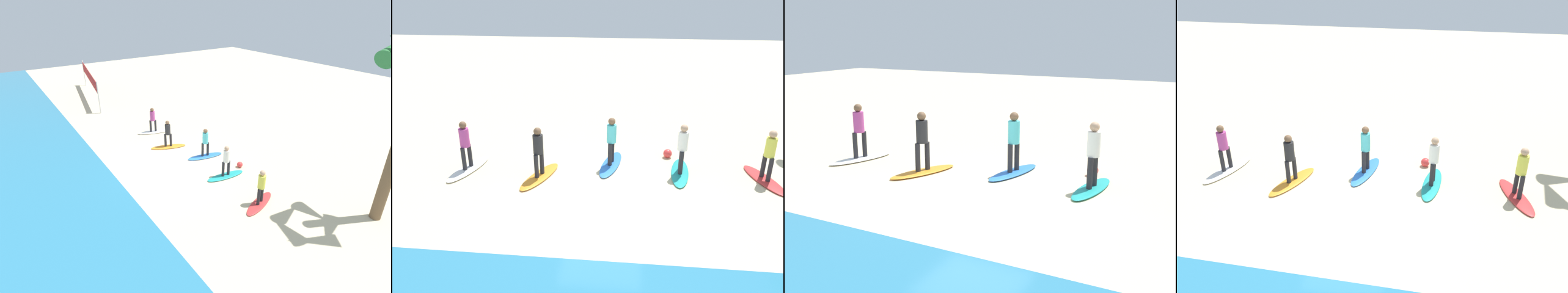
{
  "view_description": "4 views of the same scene",
  "coord_description": "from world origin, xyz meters",
  "views": [
    {
      "loc": [
        -12.48,
        7.09,
        8.3
      ],
      "look_at": [
        -0.82,
        -0.93,
        1.24
      ],
      "focal_mm": 28.12,
      "sensor_mm": 36.0,
      "label": 1
    },
    {
      "loc": [
        -0.63,
        10.36,
        6.18
      ],
      "look_at": [
        0.61,
        -1.85,
        0.76
      ],
      "focal_mm": 37.03,
      "sensor_mm": 36.0,
      "label": 2
    },
    {
      "loc": [
        -5.36,
        9.74,
        3.86
      ],
      "look_at": [
        0.71,
        -1.72,
        0.75
      ],
      "focal_mm": 44.6,
      "sensor_mm": 36.0,
      "label": 3
    },
    {
      "loc": [
        -2.65,
        9.46,
        6.88
      ],
      "look_at": [
        -0.5,
        -1.52,
        1.3
      ],
      "focal_mm": 36.15,
      "sensor_mm": 36.0,
      "label": 4
    }
  ],
  "objects": [
    {
      "name": "surfer_orange",
      "position": [
        2.08,
        -0.93,
        1.04
      ],
      "size": [
        0.32,
        0.44,
        1.64
      ],
      "color": "#232328",
      "rests_on": "surfboard_orange"
    },
    {
      "name": "surfboard_teal",
      "position": [
        -2.45,
        -1.65,
        0.04
      ],
      "size": [
        0.78,
        2.15,
        0.09
      ],
      "primitive_type": "ellipsoid",
      "rotation": [
        0.0,
        0.0,
        1.46
      ],
      "color": "teal",
      "rests_on": "ground"
    },
    {
      "name": "surfer_white",
      "position": [
        4.58,
        -1.22,
        1.04
      ],
      "size": [
        0.32,
        0.45,
        1.64
      ],
      "color": "#232328",
      "rests_on": "surfboard_white"
    },
    {
      "name": "ground_plane",
      "position": [
        0.0,
        0.0,
        0.0
      ],
      "size": [
        60.0,
        60.0,
        0.0
      ],
      "primitive_type": "plane",
      "color": "beige"
    },
    {
      "name": "surfboard_white",
      "position": [
        4.58,
        -1.22,
        0.04
      ],
      "size": [
        1.14,
        2.17,
        0.09
      ],
      "primitive_type": "ellipsoid",
      "rotation": [
        0.0,
        0.0,
        1.28
      ],
      "color": "white",
      "rests_on": "ground"
    },
    {
      "name": "surfer_teal",
      "position": [
        -2.45,
        -1.65,
        1.04
      ],
      "size": [
        0.32,
        0.46,
        1.64
      ],
      "color": "#232328",
      "rests_on": "surfboard_teal"
    },
    {
      "name": "surfboard_orange",
      "position": [
        2.08,
        -0.93,
        0.04
      ],
      "size": [
        1.26,
        2.16,
        0.09
      ],
      "primitive_type": "ellipsoid",
      "rotation": [
        0.0,
        0.0,
        1.21
      ],
      "color": "orange",
      "rests_on": "ground"
    },
    {
      "name": "surfer_red",
      "position": [
        -5.06,
        -1.42,
        1.04
      ],
      "size": [
        0.32,
        0.44,
        1.64
      ],
      "color": "#232328",
      "rests_on": "surfboard_red"
    },
    {
      "name": "surfboard_red",
      "position": [
        -5.06,
        -1.42,
        0.04
      ],
      "size": [
        1.21,
        2.17,
        0.09
      ],
      "primitive_type": "ellipsoid",
      "rotation": [
        0.0,
        0.0,
        1.9
      ],
      "color": "red",
      "rests_on": "ground"
    },
    {
      "name": "beach_ball",
      "position": [
        -2.14,
        -2.89,
        0.16
      ],
      "size": [
        0.31,
        0.31,
        0.31
      ],
      "primitive_type": "sphere",
      "color": "#E53838",
      "rests_on": "ground"
    },
    {
      "name": "surfer_blue",
      "position": [
        -0.16,
        -2.04,
        1.04
      ],
      "size": [
        0.32,
        0.45,
        1.64
      ],
      "color": "#232328",
      "rests_on": "surfboard_blue"
    },
    {
      "name": "surfboard_blue",
      "position": [
        -0.16,
        -2.04,
        0.04
      ],
      "size": [
        0.96,
        2.17,
        0.09
      ],
      "primitive_type": "ellipsoid",
      "rotation": [
        0.0,
        0.0,
        1.37
      ],
      "color": "blue",
      "rests_on": "ground"
    }
  ]
}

